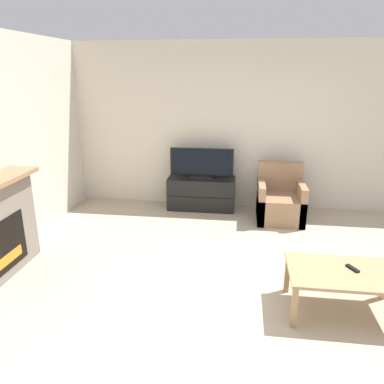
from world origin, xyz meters
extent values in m
plane|color=tan|center=(0.00, 0.00, 0.00)|extent=(24.00, 24.00, 0.00)
cube|color=beige|center=(0.00, 2.83, 1.35)|extent=(12.00, 0.06, 2.70)
cube|color=black|center=(-2.91, 0.00, 0.41)|extent=(0.01, 0.70, 0.59)
cube|color=orange|center=(-2.91, 0.00, 0.25)|extent=(0.01, 0.49, 0.12)
cube|color=black|center=(-1.04, 2.53, 0.27)|extent=(1.11, 0.45, 0.54)
cube|color=black|center=(-1.04, 2.31, 0.27)|extent=(1.09, 0.01, 0.01)
cube|color=black|center=(-1.04, 2.53, 0.56)|extent=(0.36, 0.18, 0.04)
cube|color=black|center=(-1.04, 2.53, 0.81)|extent=(1.04, 0.03, 0.46)
cube|color=black|center=(-1.04, 2.52, 0.81)|extent=(0.96, 0.01, 0.42)
cube|color=#937051|center=(0.23, 2.19, 0.20)|extent=(0.70, 0.76, 0.40)
cube|color=#937051|center=(0.23, 2.50, 0.63)|extent=(0.70, 0.14, 0.46)
cube|color=#937051|center=(-0.07, 2.19, 0.30)|extent=(0.10, 0.76, 0.61)
cube|color=#937051|center=(0.53, 2.19, 0.30)|extent=(0.10, 0.76, 0.61)
cube|color=#A37F56|center=(0.61, -0.15, 0.42)|extent=(1.04, 0.66, 0.03)
cube|color=#A37F56|center=(0.13, -0.45, 0.20)|extent=(0.05, 0.05, 0.41)
cube|color=#A37F56|center=(0.13, 0.14, 0.20)|extent=(0.05, 0.05, 0.41)
cube|color=#A37F56|center=(1.09, 0.14, 0.20)|extent=(0.05, 0.05, 0.41)
cube|color=black|center=(0.69, -0.10, 0.45)|extent=(0.11, 0.15, 0.02)
camera|label=1|loc=(-0.40, -3.42, 2.22)|focal=35.00mm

